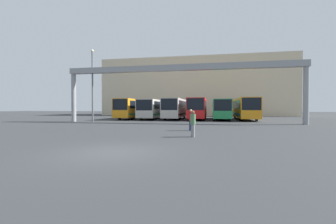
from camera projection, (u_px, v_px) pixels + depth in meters
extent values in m
plane|color=#2D3033|center=(113.00, 152.00, 9.15)|extent=(200.00, 200.00, 0.00)
cube|color=beige|center=(196.00, 88.00, 54.97)|extent=(43.52, 12.00, 13.25)
cylinder|color=gray|center=(74.00, 98.00, 29.57)|extent=(0.60, 0.60, 6.26)
cylinder|color=gray|center=(306.00, 96.00, 24.20)|extent=(0.60, 0.60, 6.26)
cube|color=gray|center=(178.00, 68.00, 26.82)|extent=(28.48, 0.80, 0.70)
cube|color=orange|center=(133.00, 108.00, 37.14)|extent=(2.44, 10.55, 2.83)
cube|color=black|center=(120.00, 104.00, 31.97)|extent=(2.24, 0.06, 1.59)
cube|color=black|center=(133.00, 105.00, 37.13)|extent=(2.47, 8.97, 1.19)
cube|color=#268C4C|center=(133.00, 114.00, 37.15)|extent=(2.47, 10.02, 0.24)
cylinder|color=black|center=(120.00, 117.00, 34.47)|extent=(0.28, 0.94, 0.94)
cylinder|color=black|center=(133.00, 117.00, 34.06)|extent=(0.28, 0.94, 0.94)
cylinder|color=black|center=(133.00, 115.00, 40.26)|extent=(0.28, 0.94, 0.94)
cylinder|color=black|center=(144.00, 115.00, 39.86)|extent=(0.28, 0.94, 0.94)
cube|color=beige|center=(154.00, 108.00, 36.52)|extent=(2.53, 10.69, 2.71)
cube|color=black|center=(144.00, 105.00, 31.29)|extent=(2.33, 0.06, 1.52)
cube|color=black|center=(154.00, 105.00, 36.51)|extent=(2.56, 9.09, 1.14)
cube|color=#268C4C|center=(154.00, 114.00, 36.54)|extent=(2.56, 10.16, 0.24)
cylinder|color=black|center=(142.00, 117.00, 33.82)|extent=(0.28, 0.94, 0.94)
cylinder|color=black|center=(156.00, 117.00, 33.39)|extent=(0.28, 0.94, 0.94)
cylinder|color=black|center=(152.00, 115.00, 39.69)|extent=(0.28, 0.94, 0.94)
cylinder|color=black|center=(164.00, 115.00, 39.27)|extent=(0.28, 0.94, 0.94)
cube|color=beige|center=(175.00, 108.00, 35.82)|extent=(2.49, 10.67, 2.84)
cube|color=black|center=(169.00, 104.00, 30.60)|extent=(2.29, 0.06, 1.59)
cube|color=black|center=(175.00, 105.00, 35.81)|extent=(2.52, 9.07, 1.19)
cube|color=black|center=(175.00, 114.00, 35.84)|extent=(2.52, 10.14, 0.24)
cylinder|color=black|center=(165.00, 117.00, 33.12)|extent=(0.28, 0.97, 0.97)
cylinder|color=black|center=(179.00, 117.00, 32.71)|extent=(0.28, 0.97, 0.97)
cylinder|color=black|center=(172.00, 115.00, 38.99)|extent=(0.28, 0.97, 0.97)
cylinder|color=black|center=(184.00, 115.00, 38.57)|extent=(0.28, 0.97, 0.97)
cube|color=red|center=(198.00, 108.00, 35.34)|extent=(2.49, 11.09, 2.85)
cube|color=black|center=(195.00, 104.00, 29.91)|extent=(2.29, 0.06, 1.60)
cube|color=black|center=(198.00, 105.00, 35.33)|extent=(2.52, 9.42, 1.20)
cube|color=red|center=(198.00, 114.00, 35.36)|extent=(2.52, 10.53, 0.24)
cylinder|color=black|center=(189.00, 117.00, 32.53)|extent=(0.28, 0.91, 0.91)
cylinder|color=black|center=(204.00, 117.00, 32.11)|extent=(0.28, 0.91, 0.91)
cylinder|color=black|center=(193.00, 116.00, 38.62)|extent=(0.28, 0.91, 0.91)
cylinder|color=black|center=(205.00, 116.00, 38.20)|extent=(0.28, 0.91, 0.91)
cube|color=#268C4C|center=(221.00, 109.00, 34.60)|extent=(2.46, 10.96, 2.65)
cube|color=black|center=(223.00, 105.00, 29.23)|extent=(2.26, 0.06, 1.49)
cube|color=black|center=(221.00, 106.00, 34.59)|extent=(2.49, 9.32, 1.11)
cube|color=orange|center=(221.00, 114.00, 34.61)|extent=(2.49, 10.42, 0.24)
cylinder|color=black|center=(214.00, 117.00, 31.81)|extent=(0.28, 0.97, 0.97)
cylinder|color=black|center=(230.00, 117.00, 31.40)|extent=(0.28, 0.97, 0.97)
cylinder|color=black|center=(214.00, 116.00, 37.84)|extent=(0.28, 0.97, 0.97)
cylinder|color=black|center=(227.00, 116.00, 37.43)|extent=(0.28, 0.97, 0.97)
cube|color=orange|center=(245.00, 108.00, 34.54)|extent=(2.58, 12.26, 2.87)
cube|color=black|center=(252.00, 104.00, 28.54)|extent=(2.37, 0.06, 1.61)
cube|color=black|center=(245.00, 105.00, 34.53)|extent=(2.61, 10.42, 1.21)
cube|color=#1966B2|center=(245.00, 114.00, 34.56)|extent=(2.61, 11.64, 0.24)
cylinder|color=black|center=(240.00, 117.00, 31.42)|extent=(0.28, 1.03, 1.03)
cylinder|color=black|center=(257.00, 117.00, 30.98)|extent=(0.28, 1.03, 1.03)
cylinder|color=black|center=(235.00, 115.00, 38.15)|extent=(0.28, 1.03, 1.03)
cylinder|color=black|center=(249.00, 115.00, 37.72)|extent=(0.28, 1.03, 1.03)
cylinder|color=gray|center=(193.00, 131.00, 13.92)|extent=(0.18, 0.18, 0.78)
cylinder|color=gray|center=(192.00, 131.00, 14.06)|extent=(0.18, 0.18, 0.78)
cylinder|color=#4C724C|center=(193.00, 119.00, 13.98)|extent=(0.34, 0.34, 0.65)
sphere|color=brown|center=(193.00, 112.00, 13.97)|extent=(0.21, 0.21, 0.21)
cylinder|color=navy|center=(192.00, 126.00, 17.80)|extent=(0.18, 0.18, 0.81)
cylinder|color=navy|center=(190.00, 125.00, 17.93)|extent=(0.18, 0.18, 0.81)
cylinder|color=#A5191E|center=(191.00, 116.00, 17.85)|extent=(0.35, 0.35, 0.67)
sphere|color=tan|center=(191.00, 111.00, 17.85)|extent=(0.22, 0.22, 0.22)
cylinder|color=#595B60|center=(93.00, 87.00, 28.90)|extent=(0.20, 0.20, 8.99)
sphere|color=beige|center=(92.00, 51.00, 28.81)|extent=(0.36, 0.36, 0.36)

